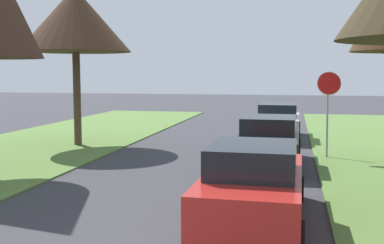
{
  "coord_description": "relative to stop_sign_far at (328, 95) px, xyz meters",
  "views": [
    {
      "loc": [
        2.84,
        -4.22,
        2.92
      ],
      "look_at": [
        0.14,
        8.41,
        1.58
      ],
      "focal_mm": 44.33,
      "sensor_mm": 36.0,
      "label": 1
    }
  ],
  "objects": [
    {
      "name": "parked_sedan_silver",
      "position": [
        -1.81,
        4.64,
        -1.44
      ],
      "size": [
        2.0,
        4.43,
        1.57
      ],
      "color": "#BCBCC1",
      "rests_on": "ground"
    },
    {
      "name": "street_tree_left_mid_b",
      "position": [
        -9.61,
        0.81,
        2.83
      ],
      "size": [
        4.36,
        4.36,
        6.21
      ],
      "color": "#50392B",
      "rests_on": "grass_verge_left"
    },
    {
      "name": "parked_sedan_black",
      "position": [
        -1.89,
        -1.73,
        -1.44
      ],
      "size": [
        2.0,
        4.43,
        1.57
      ],
      "color": "black",
      "rests_on": "ground"
    },
    {
      "name": "parked_sedan_red",
      "position": [
        -1.89,
        -7.59,
        -1.44
      ],
      "size": [
        2.0,
        4.43,
        1.57
      ],
      "color": "red",
      "rests_on": "ground"
    },
    {
      "name": "stop_sign_far",
      "position": [
        0.0,
        0.0,
        0.0
      ],
      "size": [
        0.82,
        0.67,
        2.93
      ],
      "color": "#9EA0A5",
      "rests_on": "grass_verge_right"
    }
  ]
}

